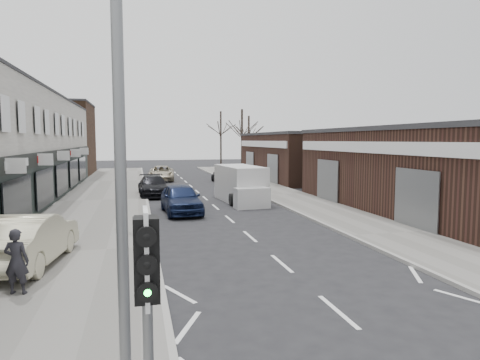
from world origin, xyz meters
TOP-DOWN VIEW (x-y plane):
  - ground at (0.00, 0.00)m, footprint 160.00×160.00m
  - pavement_left at (-6.75, 22.00)m, footprint 5.50×64.00m
  - pavement_right at (5.75, 22.00)m, footprint 3.50×64.00m
  - brick_block_far at (-13.50, 45.00)m, footprint 8.00×10.00m
  - right_unit_near at (12.50, 14.00)m, footprint 10.00×18.00m
  - right_unit_far at (12.50, 34.00)m, footprint 10.00×16.00m
  - tree_far_a at (9.00, 48.00)m, footprint 3.60×3.60m
  - tree_far_b at (11.50, 54.00)m, footprint 3.60×3.60m
  - tree_far_c at (8.50, 60.00)m, footprint 3.60×3.60m
  - traffic_light at (-4.40, -2.02)m, footprint 0.28×0.60m
  - street_lamp at (-4.53, -0.80)m, footprint 2.23×0.22m
  - warning_sign at (-5.16, 12.00)m, footprint 0.12×0.80m
  - white_van at (2.00, 19.80)m, footprint 2.53×6.11m
  - sedan_on_pavement at (-7.79, 7.35)m, footprint 2.35×5.06m
  - pedestrian at (-7.48, 4.67)m, footprint 0.68×0.52m
  - parked_car_left_a at (-2.20, 16.36)m, footprint 2.16×4.81m
  - parked_car_left_b at (-3.40, 24.04)m, footprint 2.20×5.06m
  - parked_car_left_c at (-2.20, 35.54)m, footprint 2.80×5.39m
  - parked_car_right_a at (3.50, 26.95)m, footprint 1.75×4.24m
  - parked_car_right_b at (3.34, 32.62)m, footprint 1.73×4.04m

SIDE VIEW (x-z plane):
  - ground at x=0.00m, z-range 0.00..0.00m
  - tree_far_a at x=9.00m, z-range -4.00..4.00m
  - tree_far_b at x=11.50m, z-range -3.75..3.75m
  - tree_far_c at x=8.50m, z-range -4.25..4.25m
  - pavement_left at x=-6.75m, z-range 0.00..0.12m
  - pavement_right at x=5.75m, z-range 0.00..0.12m
  - parked_car_right_b at x=3.34m, z-range 0.00..1.36m
  - parked_car_right_a at x=3.50m, z-range 0.00..1.37m
  - parked_car_left_b at x=-3.40m, z-range 0.00..1.45m
  - parked_car_left_c at x=-2.20m, z-range 0.00..1.45m
  - parked_car_left_a at x=-2.20m, z-range 0.00..1.60m
  - sedan_on_pavement at x=-7.79m, z-range 0.12..1.73m
  - pedestrian at x=-7.48m, z-range 0.12..1.79m
  - white_van at x=2.00m, z-range -0.06..2.25m
  - warning_sign at x=-5.16m, z-range 0.85..3.55m
  - right_unit_near at x=12.50m, z-range 0.00..4.50m
  - right_unit_far at x=12.50m, z-range 0.00..4.50m
  - traffic_light at x=-4.40m, z-range 0.86..3.96m
  - brick_block_far at x=-13.50m, z-range 0.00..8.00m
  - street_lamp at x=-4.53m, z-range 0.62..8.62m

